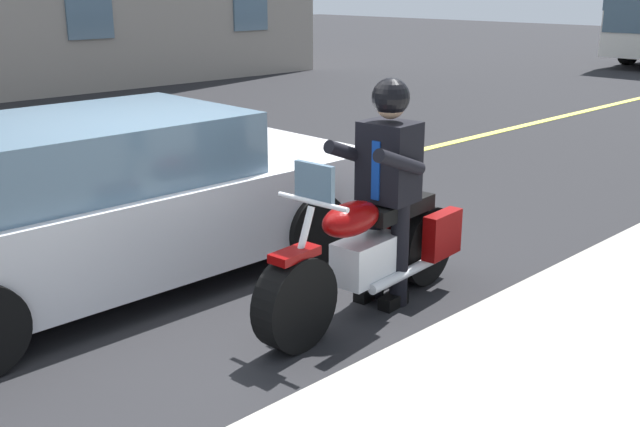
{
  "coord_description": "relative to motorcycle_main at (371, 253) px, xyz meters",
  "views": [
    {
      "loc": [
        3.26,
        4.81,
        2.39
      ],
      "look_at": [
        -0.43,
        1.0,
        0.75
      ],
      "focal_mm": 41.91,
      "sensor_mm": 36.0,
      "label": 1
    }
  ],
  "objects": [
    {
      "name": "ground_plane",
      "position": [
        0.68,
        -1.3,
        -0.45
      ],
      "size": [
        80.0,
        80.0,
        0.0
      ],
      "primitive_type": "plane",
      "color": "black"
    },
    {
      "name": "car_silver",
      "position": [
        1.15,
        -1.87,
        0.24
      ],
      "size": [
        4.6,
        1.92,
        1.4
      ],
      "color": "silver",
      "rests_on": "ground_plane"
    },
    {
      "name": "rider_main",
      "position": [
        -0.19,
        -0.02,
        0.58
      ],
      "size": [
        0.66,
        0.59,
        1.74
      ],
      "color": "black",
      "rests_on": "ground_plane"
    },
    {
      "name": "motorcycle_main",
      "position": [
        0.0,
        0.0,
        0.0
      ],
      "size": [
        2.22,
        0.72,
        1.26
      ],
      "color": "black",
      "rests_on": "ground_plane"
    },
    {
      "name": "lane_center_stripe",
      "position": [
        0.68,
        -3.3,
        -0.45
      ],
      "size": [
        60.0,
        0.16,
        0.01
      ],
      "primitive_type": "cube",
      "color": "#E5DB4C",
      "rests_on": "ground_plane"
    }
  ]
}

